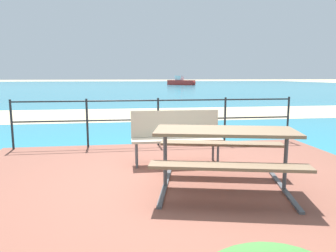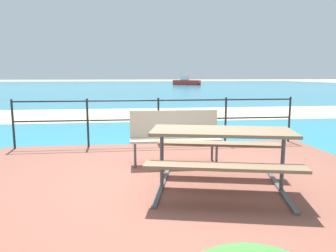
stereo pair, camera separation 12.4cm
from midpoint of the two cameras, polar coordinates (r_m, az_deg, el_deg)
name	(u,v)px [view 2 (the right image)]	position (r m, az deg, el deg)	size (l,w,h in m)	color
ground_plane	(175,186)	(4.55, 2.01, -10.70)	(240.00, 240.00, 0.00)	tan
patio_paving	(175,184)	(4.54, 2.02, -10.35)	(6.40, 5.20, 0.06)	brown
sea_water	(133,87)	(44.26, -6.18, 6.98)	(90.00, 90.00, 0.01)	teal
beach_strip	(145,114)	(12.82, -3.93, 2.15)	(54.00, 4.42, 0.01)	tan
picnic_table	(221,144)	(4.16, 10.39, -3.14)	(2.08, 1.84, 0.79)	#7A6047
park_bench	(175,133)	(5.37, 1.85, -1.19)	(1.51, 0.43, 0.89)	#BCAD93
railing_fence	(158,115)	(6.76, -1.20, 1.96)	(5.94, 0.04, 1.01)	#1E2328
boat_near	(187,82)	(52.91, 3.46, 7.88)	(4.46, 4.27, 1.52)	red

